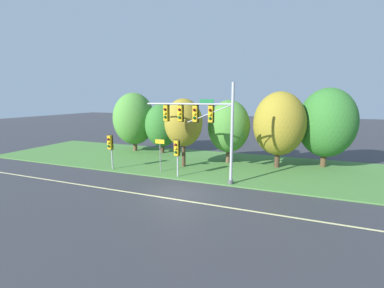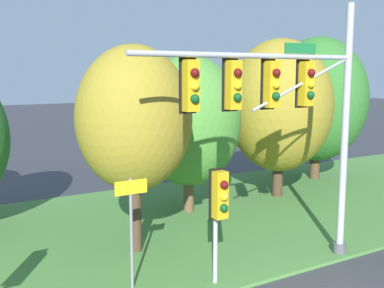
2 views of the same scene
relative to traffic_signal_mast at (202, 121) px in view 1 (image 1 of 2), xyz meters
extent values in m
plane|color=#333338|center=(-0.69, -2.86, -4.79)|extent=(160.00, 160.00, 0.00)
cube|color=beige|center=(-0.69, -4.06, -4.79)|extent=(36.00, 0.16, 0.01)
cube|color=#477A38|center=(-0.69, 5.39, -4.74)|extent=(48.00, 11.50, 0.10)
cylinder|color=#9EA0A5|center=(2.32, 0.01, -0.94)|extent=(0.22, 0.22, 7.49)
cylinder|color=#4C4C51|center=(2.32, 0.01, -4.54)|extent=(0.40, 0.40, 0.30)
cylinder|color=#9EA0A5|center=(-1.17, 0.01, 1.25)|extent=(6.99, 0.14, 0.14)
cylinder|color=#9EA0A5|center=(0.57, 0.01, 0.55)|extent=(3.52, 0.08, 1.47)
cube|color=gold|center=(0.68, 0.01, 0.52)|extent=(0.34, 0.28, 1.22)
cube|color=black|center=(0.68, 0.17, 0.52)|extent=(0.46, 0.04, 1.34)
sphere|color=#4C0C0C|center=(0.68, -0.17, 0.82)|extent=(0.22, 0.22, 0.22)
sphere|color=yellow|center=(0.68, -0.17, 0.52)|extent=(0.22, 0.22, 0.22)
sphere|color=#0C4219|center=(0.68, -0.17, 0.22)|extent=(0.22, 0.22, 0.22)
cube|color=gold|center=(-0.55, 0.01, 0.52)|extent=(0.34, 0.28, 1.22)
cube|color=black|center=(-0.55, 0.17, 0.52)|extent=(0.46, 0.04, 1.34)
sphere|color=#4C0C0C|center=(-0.55, -0.17, 0.82)|extent=(0.22, 0.22, 0.22)
sphere|color=yellow|center=(-0.55, -0.17, 0.52)|extent=(0.22, 0.22, 0.22)
sphere|color=#0C4219|center=(-0.55, -0.17, 0.22)|extent=(0.22, 0.22, 0.22)
cube|color=gold|center=(-1.79, 0.01, 0.52)|extent=(0.34, 0.28, 1.22)
cube|color=black|center=(-1.79, 0.17, 0.52)|extent=(0.46, 0.04, 1.34)
sphere|color=#4C0C0C|center=(-1.79, -0.17, 0.82)|extent=(0.22, 0.22, 0.22)
sphere|color=yellow|center=(-1.79, -0.17, 0.52)|extent=(0.22, 0.22, 0.22)
sphere|color=#0C4219|center=(-1.79, -0.17, 0.22)|extent=(0.22, 0.22, 0.22)
cube|color=gold|center=(-3.03, 0.01, 0.52)|extent=(0.34, 0.28, 1.22)
cube|color=black|center=(-3.03, 0.17, 0.52)|extent=(0.46, 0.04, 1.34)
sphere|color=#4C0C0C|center=(-3.03, -0.17, 0.82)|extent=(0.22, 0.22, 0.22)
sphere|color=yellow|center=(-3.03, -0.17, 0.52)|extent=(0.22, 0.22, 0.22)
sphere|color=#0C4219|center=(-3.03, -0.17, 0.22)|extent=(0.22, 0.22, 0.22)
cube|color=#196B33|center=(0.37, -0.04, 1.47)|extent=(1.10, 0.04, 0.28)
cylinder|color=#9EA0A5|center=(-8.65, 0.18, -3.16)|extent=(0.12, 0.12, 3.05)
cube|color=gold|center=(-8.65, -0.02, -2.20)|extent=(0.34, 0.28, 1.22)
cube|color=black|center=(-8.65, 0.14, -2.20)|extent=(0.46, 0.04, 1.34)
sphere|color=#4C0C0C|center=(-8.65, -0.20, -1.90)|extent=(0.22, 0.22, 0.22)
sphere|color=yellow|center=(-8.65, -0.20, -2.20)|extent=(0.22, 0.22, 0.22)
sphere|color=#0C4219|center=(-8.65, -0.20, -2.50)|extent=(0.22, 0.22, 0.22)
cylinder|color=#9EA0A5|center=(-2.15, 0.22, -3.19)|extent=(0.12, 0.12, 2.99)
cube|color=gold|center=(-2.15, 0.02, -2.26)|extent=(0.34, 0.28, 1.22)
cube|color=black|center=(-2.15, 0.18, -2.26)|extent=(0.46, 0.04, 1.34)
sphere|color=#4C0C0C|center=(-2.15, -0.15, -1.96)|extent=(0.22, 0.22, 0.22)
sphere|color=yellow|center=(-2.15, -0.15, -2.26)|extent=(0.22, 0.22, 0.22)
sphere|color=#0C4219|center=(-2.15, -0.15, -2.56)|extent=(0.22, 0.22, 0.22)
cylinder|color=slate|center=(-4.18, 1.03, -3.23)|extent=(0.08, 0.08, 2.91)
cube|color=gold|center=(-4.18, 1.00, -2.01)|extent=(0.87, 0.03, 0.36)
cylinder|color=brown|center=(-11.48, 8.10, -3.42)|extent=(0.50, 0.50, 2.55)
ellipsoid|color=#478433|center=(-11.48, 8.10, -0.77)|extent=(4.98, 4.98, 6.23)
cylinder|color=#423021|center=(-7.71, 8.16, -3.60)|extent=(0.40, 0.40, 2.18)
ellipsoid|color=#2D6B28|center=(-7.71, 8.16, -1.41)|extent=(3.99, 3.99, 4.99)
cylinder|color=#423021|center=(-2.98, 3.42, -3.10)|extent=(0.35, 0.35, 3.19)
ellipsoid|color=olive|center=(-2.98, 3.42, -0.53)|extent=(3.53, 3.53, 4.41)
cylinder|color=brown|center=(0.62, 6.27, -3.42)|extent=(0.41, 0.41, 2.53)
ellipsoid|color=#478433|center=(0.62, 6.27, -1.03)|extent=(4.09, 4.09, 5.11)
cylinder|color=#423021|center=(5.29, 6.30, -3.29)|extent=(0.47, 0.47, 2.80)
ellipsoid|color=olive|center=(5.29, 6.30, -0.61)|extent=(4.65, 4.65, 5.81)
cylinder|color=#4C3823|center=(9.35, 8.03, -3.31)|extent=(0.51, 0.51, 2.76)
ellipsoid|color=#2D6B28|center=(9.35, 8.03, -0.54)|extent=(5.07, 5.07, 6.33)
camera|label=1|loc=(6.30, -18.34, 1.67)|focal=24.00mm
camera|label=2|loc=(-8.92, -9.80, 0.84)|focal=45.00mm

